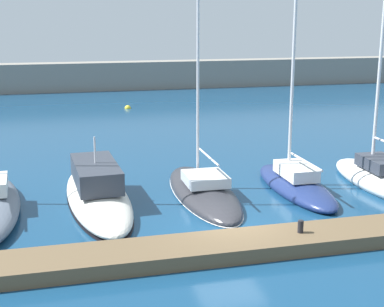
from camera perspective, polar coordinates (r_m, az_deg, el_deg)
ground_plane at (r=20.65m, az=3.93°, el=-8.02°), size 120.00×120.00×0.00m
dock_pier at (r=18.93m, az=5.71°, el=-9.34°), size 23.02×1.95×0.49m
breakwater_seawall at (r=61.46m, az=-8.56°, el=7.91°), size 108.00×2.62×3.01m
motorboat_ivory_second at (r=23.96m, az=-9.74°, el=-3.98°), size 2.98×9.62×3.11m
sailboat_charcoal_third at (r=24.61m, az=1.18°, el=-3.89°), size 2.55×8.35×13.02m
sailboat_navy_fourth at (r=25.68m, az=10.62°, el=-2.92°), size 2.27×7.21×13.68m
sailboat_white_fifth at (r=27.34m, az=18.69°, el=-2.27°), size 2.60×7.23×13.66m
mooring_buoy_yellow at (r=48.58m, az=-6.64°, el=4.64°), size 0.55×0.55×0.55m
dock_bollard at (r=19.46m, az=11.13°, el=-7.40°), size 0.20×0.20×0.44m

